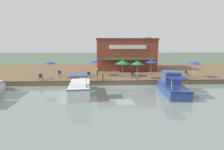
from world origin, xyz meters
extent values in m
plane|color=#4C5B47|center=(0.00, 0.00, 0.00)|extent=(220.00, 220.00, 0.00)
cube|color=brown|center=(-11.00, 0.00, 0.30)|extent=(22.00, 56.00, 0.60)
cube|color=#2D2D33|center=(-0.10, 0.00, 0.65)|extent=(0.20, 50.40, 0.10)
cube|color=brown|center=(-13.38, 1.55, 3.47)|extent=(8.16, 11.31, 5.75)
cube|color=#5C271C|center=(-13.38, 1.55, 6.50)|extent=(8.32, 11.54, 0.30)
cube|color=#235633|center=(-8.40, 1.55, 2.90)|extent=(1.80, 9.62, 0.16)
cube|color=silver|center=(-9.26, 1.55, 5.06)|extent=(0.08, 6.79, 0.70)
cylinder|color=#B7B7B7|center=(-5.47, 4.93, 1.71)|extent=(0.06, 0.06, 2.22)
cylinder|color=#2D2D33|center=(-5.47, 4.93, 0.63)|extent=(0.36, 0.36, 0.06)
cone|color=navy|center=(-5.47, 4.93, 2.76)|extent=(1.99, 1.99, 0.40)
cone|color=yellow|center=(-5.47, 4.93, 2.78)|extent=(1.24, 1.24, 0.32)
sphere|color=yellow|center=(-5.47, 4.93, 2.96)|extent=(0.08, 0.08, 0.08)
cylinder|color=#B7B7B7|center=(-1.83, 1.92, 1.79)|extent=(0.06, 0.06, 2.37)
cylinder|color=#2D2D33|center=(-1.83, 1.92, 0.63)|extent=(0.36, 0.36, 0.06)
cone|color=#19663D|center=(-1.83, 1.92, 2.90)|extent=(1.93, 1.93, 0.48)
cone|color=silver|center=(-1.83, 1.92, 2.92)|extent=(1.19, 1.19, 0.38)
sphere|color=silver|center=(-1.83, 1.92, 3.14)|extent=(0.08, 0.08, 0.08)
cylinder|color=#B7B7B7|center=(-3.99, 0.04, 1.74)|extent=(0.06, 0.06, 2.29)
cylinder|color=#2D2D33|center=(-3.99, 0.04, 0.63)|extent=(0.36, 0.36, 0.06)
cone|color=#19663D|center=(-3.99, 0.04, 2.80)|extent=(2.29, 2.29, 0.56)
cone|color=silver|center=(-3.99, 0.04, 2.82)|extent=(1.42, 1.42, 0.45)
sphere|color=silver|center=(-3.99, 0.04, 3.09)|extent=(0.08, 0.08, 0.08)
cylinder|color=#B7B7B7|center=(-4.78, -4.32, 1.74)|extent=(0.06, 0.06, 2.28)
cylinder|color=#2D2D33|center=(-4.78, -4.32, 0.63)|extent=(0.36, 0.36, 0.06)
cone|color=navy|center=(-4.78, -4.32, 2.82)|extent=(1.78, 1.78, 0.36)
cone|color=white|center=(-4.78, -4.32, 2.84)|extent=(1.10, 1.10, 0.29)
sphere|color=white|center=(-4.78, -4.32, 3.00)|extent=(0.08, 0.08, 0.08)
cylinder|color=#B7B7B7|center=(-2.42, 10.57, 1.74)|extent=(0.06, 0.06, 2.29)
cylinder|color=#2D2D33|center=(-2.42, 10.57, 0.63)|extent=(0.36, 0.36, 0.06)
cone|color=navy|center=(-2.42, 10.57, 2.82)|extent=(1.89, 1.89, 0.44)
cone|color=white|center=(-2.42, 10.57, 2.84)|extent=(1.17, 1.17, 0.36)
sphere|color=white|center=(-2.42, 10.57, 3.04)|extent=(0.08, 0.08, 0.08)
cylinder|color=#B7B7B7|center=(-2.35, -10.49, 1.77)|extent=(0.06, 0.06, 2.34)
cylinder|color=#2D2D33|center=(-2.35, -10.49, 0.63)|extent=(0.36, 0.36, 0.06)
cone|color=navy|center=(-2.35, -10.49, 2.89)|extent=(1.73, 1.73, 0.31)
cone|color=yellow|center=(-2.35, -10.49, 2.91)|extent=(1.07, 1.07, 0.25)
sphere|color=yellow|center=(-2.35, -10.49, 3.05)|extent=(0.08, 0.08, 0.08)
cube|color=#2D2D33|center=(-1.18, -11.28, 0.81)|extent=(0.05, 0.05, 0.42)
cube|color=#2D2D33|center=(-1.02, -11.65, 0.81)|extent=(0.05, 0.05, 0.42)
cube|color=#2D2D33|center=(-1.55, -11.44, 0.81)|extent=(0.05, 0.05, 0.42)
cube|color=#2D2D33|center=(-1.39, -11.81, 0.81)|extent=(0.05, 0.05, 0.42)
cube|color=#2D2D33|center=(-1.28, -11.54, 1.03)|extent=(0.58, 0.58, 0.05)
cube|color=#2D2D33|center=(-1.47, -11.62, 1.25)|extent=(0.21, 0.42, 0.40)
cube|color=#2D2D33|center=(-2.68, -4.86, 0.81)|extent=(0.05, 0.05, 0.42)
cube|color=#2D2D33|center=(-2.62, -5.26, 0.81)|extent=(0.05, 0.05, 0.42)
cube|color=#2D2D33|center=(-3.08, -4.93, 0.81)|extent=(0.05, 0.05, 0.42)
cube|color=#2D2D33|center=(-3.01, -5.33, 0.81)|extent=(0.05, 0.05, 0.42)
cube|color=#2D2D33|center=(-2.85, -5.10, 1.03)|extent=(0.51, 0.51, 0.05)
cube|color=#2D2D33|center=(-3.04, -5.13, 1.25)|extent=(0.11, 0.44, 0.40)
cube|color=#2D2D33|center=(-2.22, 1.60, 0.81)|extent=(0.04, 0.04, 0.42)
cube|color=#2D2D33|center=(-2.20, 1.21, 0.81)|extent=(0.04, 0.04, 0.42)
cube|color=#2D2D33|center=(-2.62, 1.58, 0.81)|extent=(0.04, 0.04, 0.42)
cube|color=#2D2D33|center=(-2.60, 1.18, 0.81)|extent=(0.04, 0.04, 0.42)
cube|color=#2D2D33|center=(-2.41, 1.39, 1.03)|extent=(0.47, 0.47, 0.05)
cube|color=#2D2D33|center=(-2.61, 1.38, 1.25)|extent=(0.07, 0.44, 0.40)
cube|color=#2D2D33|center=(-4.35, -9.47, 0.81)|extent=(0.05, 0.05, 0.42)
cube|color=#2D2D33|center=(-4.18, -9.83, 0.81)|extent=(0.05, 0.05, 0.42)
cube|color=#2D2D33|center=(-4.71, -9.63, 0.81)|extent=(0.05, 0.05, 0.42)
cube|color=#2D2D33|center=(-4.54, -10.00, 0.81)|extent=(0.05, 0.05, 0.42)
cube|color=#2D2D33|center=(-4.45, -9.73, 1.03)|extent=(0.58, 0.58, 0.05)
cube|color=#2D2D33|center=(-4.63, -9.81, 1.25)|extent=(0.22, 0.42, 0.40)
cube|color=#2D2D33|center=(-3.75, 10.51, 0.81)|extent=(0.05, 0.05, 0.42)
cube|color=#2D2D33|center=(-3.59, 10.14, 0.81)|extent=(0.05, 0.05, 0.42)
cube|color=#2D2D33|center=(-4.12, 10.34, 0.81)|extent=(0.05, 0.05, 0.42)
cube|color=#2D2D33|center=(-3.95, 9.98, 0.81)|extent=(0.05, 0.05, 0.42)
cube|color=#2D2D33|center=(-3.85, 10.24, 1.03)|extent=(0.58, 0.58, 0.05)
cube|color=#2D2D33|center=(-4.03, 10.16, 1.25)|extent=(0.22, 0.42, 0.40)
cylinder|color=orange|center=(-1.35, -3.76, 0.99)|extent=(0.13, 0.13, 0.79)
cylinder|color=orange|center=(-1.31, -3.91, 0.99)|extent=(0.13, 0.13, 0.79)
cylinder|color=#337547|center=(-1.33, -3.83, 1.70)|extent=(0.46, 0.46, 0.62)
sphere|color=tan|center=(-1.33, -3.83, 2.11)|extent=(0.21, 0.21, 0.21)
cube|color=navy|center=(4.54, 4.66, 0.57)|extent=(5.91, 2.63, 0.99)
ellipsoid|color=navy|center=(1.69, 4.94, 0.57)|extent=(2.21, 2.17, 0.99)
cube|color=navy|center=(4.54, 4.66, 0.99)|extent=(5.98, 2.68, 0.10)
cube|color=navy|center=(3.53, 4.76, 1.75)|extent=(2.20, 1.86, 1.37)
cube|color=black|center=(4.53, 4.66, 1.92)|extent=(0.20, 1.46, 0.48)
cube|color=navy|center=(5.88, 4.53, 2.08)|extent=(2.10, 1.95, 0.10)
cylinder|color=silver|center=(6.53, 5.20, 1.57)|extent=(0.05, 0.05, 1.02)
cylinder|color=silver|center=(6.39, 3.75, 1.57)|extent=(0.05, 0.05, 1.02)
cylinder|color=silver|center=(1.45, 4.96, 1.37)|extent=(0.20, 1.66, 0.04)
cube|color=silver|center=(4.32, -5.46, 0.71)|extent=(5.59, 2.54, 1.25)
ellipsoid|color=silver|center=(1.62, -5.69, 0.71)|extent=(2.08, 2.14, 1.25)
cube|color=#2D4C84|center=(4.32, -5.46, 1.25)|extent=(5.66, 2.59, 0.10)
cube|color=#2D4C84|center=(5.59, -5.36, 2.42)|extent=(1.76, 1.91, 0.10)
cylinder|color=silver|center=(6.02, -4.58, 1.88)|extent=(0.05, 0.05, 1.09)
cylinder|color=silver|center=(6.14, -6.04, 1.88)|extent=(0.05, 0.05, 1.09)
cylinder|color=silver|center=(1.39, -5.71, 1.63)|extent=(0.18, 1.67, 0.04)
cylinder|color=#473323|center=(-0.35, -3.01, 1.06)|extent=(0.18, 0.18, 0.93)
cylinder|color=#2D2D33|center=(-0.35, -3.01, 1.55)|extent=(0.22, 0.22, 0.04)
cylinder|color=brown|center=(-16.04, 7.00, 2.46)|extent=(0.43, 0.43, 3.71)
sphere|color=#2D6028|center=(-16.04, 7.00, 5.53)|extent=(3.25, 3.25, 3.25)
sphere|color=#2D6028|center=(-15.39, 6.51, 5.20)|extent=(2.27, 2.27, 2.27)
camera|label=1|loc=(22.74, -2.88, 5.32)|focal=28.00mm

